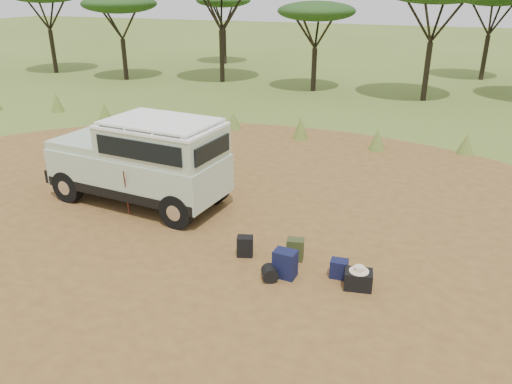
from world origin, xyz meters
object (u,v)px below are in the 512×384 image
(walking_staff, at_px, (126,193))
(backpack_navy, at_px, (285,264))
(backpack_black, at_px, (245,246))
(backpack_olive, at_px, (295,250))
(hard_case, at_px, (358,280))
(duffel_navy, at_px, (339,269))
(safari_vehicle, at_px, (143,163))

(walking_staff, distance_m, backpack_navy, 4.86)
(backpack_navy, bearing_deg, backpack_black, 159.99)
(backpack_olive, relative_size, hard_case, 0.93)
(backpack_black, bearing_deg, duffel_navy, -20.74)
(safari_vehicle, height_order, backpack_olive, safari_vehicle)
(backpack_black, bearing_deg, backpack_olive, -5.39)
(walking_staff, height_order, backpack_black, walking_staff)
(safari_vehicle, height_order, backpack_navy, safari_vehicle)
(backpack_navy, bearing_deg, walking_staff, 169.33)
(backpack_olive, bearing_deg, walking_staff, 163.25)
(walking_staff, height_order, hard_case, walking_staff)
(walking_staff, height_order, backpack_olive, walking_staff)
(backpack_black, xyz_separation_m, hard_case, (2.58, -0.38, -0.05))
(backpack_navy, distance_m, backpack_olive, 0.73)
(walking_staff, bearing_deg, backpack_black, -44.51)
(safari_vehicle, height_order, backpack_black, safari_vehicle)
(backpack_black, distance_m, duffel_navy, 2.14)
(backpack_black, relative_size, backpack_navy, 0.79)
(backpack_navy, height_order, duffel_navy, backpack_navy)
(walking_staff, distance_m, backpack_olive, 4.72)
(safari_vehicle, xyz_separation_m, walking_staff, (0.06, -0.94, -0.50))
(backpack_navy, distance_m, duffel_navy, 1.11)
(walking_staff, relative_size, duffel_navy, 3.53)
(hard_case, bearing_deg, backpack_navy, 174.64)
(walking_staff, distance_m, duffel_navy, 5.81)
(walking_staff, xyz_separation_m, backpack_black, (3.58, -0.77, -0.44))
(backpack_navy, height_order, hard_case, backpack_navy)
(safari_vehicle, bearing_deg, backpack_olive, -11.80)
(duffel_navy, height_order, hard_case, duffel_navy)
(backpack_olive, bearing_deg, backpack_black, -178.10)
(backpack_olive, distance_m, duffel_navy, 1.11)
(backpack_navy, xyz_separation_m, backpack_olive, (-0.00, 0.73, -0.05))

